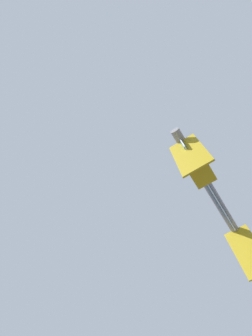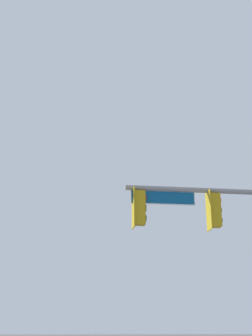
{
  "view_description": "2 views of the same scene",
  "coord_description": "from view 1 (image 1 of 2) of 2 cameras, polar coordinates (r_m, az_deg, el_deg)",
  "views": [
    {
      "loc": [
        0.31,
        -7.75,
        1.31
      ],
      "look_at": [
        -1.91,
        -9.31,
        7.54
      ],
      "focal_mm": 28.0,
      "sensor_mm": 36.0,
      "label": 1
    },
    {
      "loc": [
        0.2,
        6.54,
        1.78
      ],
      "look_at": [
        -1.45,
        -9.02,
        7.21
      ],
      "focal_mm": 50.0,
      "sensor_mm": 36.0,
      "label": 2
    }
  ],
  "objects": []
}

